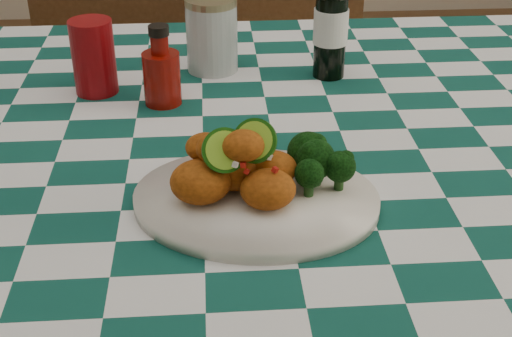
{
  "coord_description": "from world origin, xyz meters",
  "views": [
    {
      "loc": [
        0.01,
        -0.94,
        1.27
      ],
      "look_at": [
        0.06,
        -0.2,
        0.84
      ],
      "focal_mm": 50.0,
      "sensor_mm": 36.0,
      "label": 1
    }
  ],
  "objects_px": {
    "ketchup_bottle": "(161,65)",
    "beer_bottle": "(331,17)",
    "red_tumbler": "(94,57)",
    "wooden_chair_right": "(298,123)",
    "mason_jar": "(212,35)",
    "plate": "(256,201)",
    "dining_table": "(211,334)",
    "wooden_chair_left": "(100,114)",
    "fried_chicken_pile": "(243,163)"
  },
  "relations": [
    {
      "from": "ketchup_bottle",
      "to": "beer_bottle",
      "type": "height_order",
      "value": "beer_bottle"
    },
    {
      "from": "red_tumbler",
      "to": "wooden_chair_right",
      "type": "xyz_separation_m",
      "value": [
        0.41,
        0.53,
        -0.4
      ]
    },
    {
      "from": "red_tumbler",
      "to": "mason_jar",
      "type": "relative_size",
      "value": 0.95
    },
    {
      "from": "mason_jar",
      "to": "beer_bottle",
      "type": "distance_m",
      "value": 0.21
    },
    {
      "from": "plate",
      "to": "mason_jar",
      "type": "xyz_separation_m",
      "value": [
        -0.04,
        0.45,
        0.06
      ]
    },
    {
      "from": "dining_table",
      "to": "mason_jar",
      "type": "relative_size",
      "value": 12.79
    },
    {
      "from": "beer_bottle",
      "to": "wooden_chair_right",
      "type": "bearing_deg",
      "value": 88.05
    },
    {
      "from": "dining_table",
      "to": "red_tumbler",
      "type": "height_order",
      "value": "red_tumbler"
    },
    {
      "from": "plate",
      "to": "wooden_chair_right",
      "type": "xyz_separation_m",
      "value": [
        0.17,
        0.9,
        -0.34
      ]
    },
    {
      "from": "dining_table",
      "to": "plate",
      "type": "relative_size",
      "value": 5.45
    },
    {
      "from": "dining_table",
      "to": "ketchup_bottle",
      "type": "xyz_separation_m",
      "value": [
        -0.06,
        0.12,
        0.46
      ]
    },
    {
      "from": "mason_jar",
      "to": "wooden_chair_right",
      "type": "distance_m",
      "value": 0.64
    },
    {
      "from": "mason_jar",
      "to": "dining_table",
      "type": "bearing_deg",
      "value": -94.46
    },
    {
      "from": "ketchup_bottle",
      "to": "wooden_chair_left",
      "type": "bearing_deg",
      "value": 108.84
    },
    {
      "from": "plate",
      "to": "wooden_chair_left",
      "type": "height_order",
      "value": "wooden_chair_left"
    },
    {
      "from": "ketchup_bottle",
      "to": "dining_table",
      "type": "bearing_deg",
      "value": -62.32
    },
    {
      "from": "beer_bottle",
      "to": "wooden_chair_right",
      "type": "xyz_separation_m",
      "value": [
        0.02,
        0.49,
        -0.44
      ]
    },
    {
      "from": "red_tumbler",
      "to": "mason_jar",
      "type": "distance_m",
      "value": 0.21
    },
    {
      "from": "wooden_chair_left",
      "to": "wooden_chair_right",
      "type": "distance_m",
      "value": 0.51
    },
    {
      "from": "fried_chicken_pile",
      "to": "ketchup_bottle",
      "type": "xyz_separation_m",
      "value": [
        -0.11,
        0.32,
        0.0
      ]
    },
    {
      "from": "ketchup_bottle",
      "to": "mason_jar",
      "type": "distance_m",
      "value": 0.16
    },
    {
      "from": "wooden_chair_left",
      "to": "red_tumbler",
      "type": "bearing_deg",
      "value": -70.67
    },
    {
      "from": "ketchup_bottle",
      "to": "plate",
      "type": "bearing_deg",
      "value": -68.15
    },
    {
      "from": "fried_chicken_pile",
      "to": "mason_jar",
      "type": "xyz_separation_m",
      "value": [
        -0.03,
        0.45,
        0.0
      ]
    },
    {
      "from": "ketchup_bottle",
      "to": "beer_bottle",
      "type": "relative_size",
      "value": 0.61
    },
    {
      "from": "fried_chicken_pile",
      "to": "red_tumbler",
      "type": "relative_size",
      "value": 1.14
    },
    {
      "from": "plate",
      "to": "wooden_chair_left",
      "type": "xyz_separation_m",
      "value": [
        -0.33,
        0.91,
        -0.31
      ]
    },
    {
      "from": "plate",
      "to": "wooden_chair_left",
      "type": "relative_size",
      "value": 0.31
    },
    {
      "from": "mason_jar",
      "to": "wooden_chair_right",
      "type": "bearing_deg",
      "value": 63.97
    },
    {
      "from": "beer_bottle",
      "to": "wooden_chair_left",
      "type": "distance_m",
      "value": 0.81
    },
    {
      "from": "ketchup_bottle",
      "to": "beer_bottle",
      "type": "xyz_separation_m",
      "value": [
        0.28,
        0.09,
        0.04
      ]
    },
    {
      "from": "wooden_chair_left",
      "to": "dining_table",
      "type": "bearing_deg",
      "value": -59.87
    },
    {
      "from": "plate",
      "to": "wooden_chair_left",
      "type": "bearing_deg",
      "value": 109.9
    },
    {
      "from": "ketchup_bottle",
      "to": "wooden_chair_left",
      "type": "height_order",
      "value": "wooden_chair_left"
    },
    {
      "from": "dining_table",
      "to": "beer_bottle",
      "type": "height_order",
      "value": "beer_bottle"
    },
    {
      "from": "dining_table",
      "to": "wooden_chair_right",
      "type": "relative_size",
      "value": 1.84
    },
    {
      "from": "red_tumbler",
      "to": "wooden_chair_right",
      "type": "height_order",
      "value": "red_tumbler"
    },
    {
      "from": "ketchup_bottle",
      "to": "wooden_chair_right",
      "type": "distance_m",
      "value": 0.77
    },
    {
      "from": "wooden_chair_right",
      "to": "fried_chicken_pile",
      "type": "bearing_deg",
      "value": -106.53
    },
    {
      "from": "red_tumbler",
      "to": "wooden_chair_right",
      "type": "relative_size",
      "value": 0.14
    },
    {
      "from": "fried_chicken_pile",
      "to": "plate",
      "type": "bearing_deg",
      "value": 0.0
    },
    {
      "from": "fried_chicken_pile",
      "to": "beer_bottle",
      "type": "relative_size",
      "value": 0.66
    },
    {
      "from": "mason_jar",
      "to": "wooden_chair_left",
      "type": "distance_m",
      "value": 0.65
    },
    {
      "from": "dining_table",
      "to": "mason_jar",
      "type": "bearing_deg",
      "value": 85.54
    },
    {
      "from": "ketchup_bottle",
      "to": "fried_chicken_pile",
      "type": "bearing_deg",
      "value": -70.65
    },
    {
      "from": "beer_bottle",
      "to": "dining_table",
      "type": "bearing_deg",
      "value": -136.13
    },
    {
      "from": "mason_jar",
      "to": "fried_chicken_pile",
      "type": "bearing_deg",
      "value": -86.35
    },
    {
      "from": "fried_chicken_pile",
      "to": "wooden_chair_left",
      "type": "xyz_separation_m",
      "value": [
        -0.32,
        0.91,
        -0.36
      ]
    },
    {
      "from": "plate",
      "to": "beer_bottle",
      "type": "height_order",
      "value": "beer_bottle"
    },
    {
      "from": "mason_jar",
      "to": "wooden_chair_right",
      "type": "relative_size",
      "value": 0.14
    }
  ]
}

